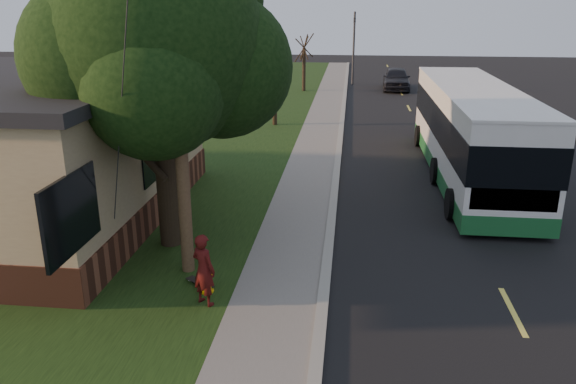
% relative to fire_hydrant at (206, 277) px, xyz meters
% --- Properties ---
extents(ground, '(120.00, 120.00, 0.00)m').
position_rel_fire_hydrant_xyz_m(ground, '(2.60, 0.00, -0.43)').
color(ground, black).
rests_on(ground, ground).
extents(road, '(8.00, 80.00, 0.01)m').
position_rel_fire_hydrant_xyz_m(road, '(6.60, 10.00, -0.43)').
color(road, black).
rests_on(road, ground).
extents(curb, '(0.25, 80.00, 0.12)m').
position_rel_fire_hydrant_xyz_m(curb, '(2.60, 10.00, -0.37)').
color(curb, gray).
rests_on(curb, ground).
extents(sidewalk, '(2.00, 80.00, 0.08)m').
position_rel_fire_hydrant_xyz_m(sidewalk, '(1.60, 10.00, -0.39)').
color(sidewalk, slate).
rests_on(sidewalk, ground).
extents(grass_verge, '(5.00, 80.00, 0.07)m').
position_rel_fire_hydrant_xyz_m(grass_verge, '(-1.90, 10.00, -0.40)').
color(grass_verge, black).
rests_on(grass_verge, ground).
extents(fire_hydrant, '(0.32, 0.32, 0.74)m').
position_rel_fire_hydrant_xyz_m(fire_hydrant, '(0.00, 0.00, 0.00)').
color(fire_hydrant, yellow).
rests_on(fire_hydrant, grass_verge).
extents(utility_pole, '(2.86, 3.21, 9.07)m').
position_rel_fire_hydrant_xyz_m(utility_pole, '(-0.71, 0.99, 4.20)').
color(utility_pole, '#473321').
rests_on(utility_pole, ground).
extents(leafy_tree, '(6.30, 6.00, 7.80)m').
position_rel_fire_hydrant_xyz_m(leafy_tree, '(-1.57, 2.65, 4.73)').
color(leafy_tree, black).
rests_on(leafy_tree, grass_verge).
extents(bare_tree_near, '(1.38, 1.21, 4.31)m').
position_rel_fire_hydrant_xyz_m(bare_tree_near, '(-0.90, 18.00, 1.72)').
color(bare_tree_near, black).
rests_on(bare_tree_near, grass_verge).
extents(bare_tree_far, '(1.38, 1.21, 4.03)m').
position_rel_fire_hydrant_xyz_m(bare_tree_far, '(-0.40, 30.00, 1.57)').
color(bare_tree_far, black).
rests_on(bare_tree_far, grass_verge).
extents(traffic_signal, '(0.18, 0.22, 5.50)m').
position_rel_fire_hydrant_xyz_m(traffic_signal, '(3.10, 34.00, 2.73)').
color(traffic_signal, '#2D2D30').
rests_on(traffic_signal, ground).
extents(transit_bus, '(2.85, 12.37, 3.34)m').
position_rel_fire_hydrant_xyz_m(transit_bus, '(7.43, 9.82, 1.35)').
color(transit_bus, silver).
rests_on(transit_bus, ground).
extents(skateboarder, '(0.70, 0.63, 1.60)m').
position_rel_fire_hydrant_xyz_m(skateboarder, '(0.10, -0.51, 0.44)').
color(skateboarder, '#430E0D').
rests_on(skateboarder, grass_verge).
extents(skateboard_spare, '(0.77, 0.63, 0.08)m').
position_rel_fire_hydrant_xyz_m(skateboard_spare, '(-0.22, 0.28, -0.31)').
color(skateboard_spare, black).
rests_on(skateboard_spare, grass_verge).
extents(dumpster, '(1.62, 1.31, 1.37)m').
position_rel_fire_hydrant_xyz_m(dumpster, '(-6.90, 9.88, 0.30)').
color(dumpster, '#13321A').
rests_on(dumpster, building_lot).
extents(distant_car, '(2.10, 4.82, 1.62)m').
position_rel_fire_hydrant_xyz_m(distant_car, '(6.33, 31.74, 0.38)').
color(distant_car, black).
rests_on(distant_car, ground).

